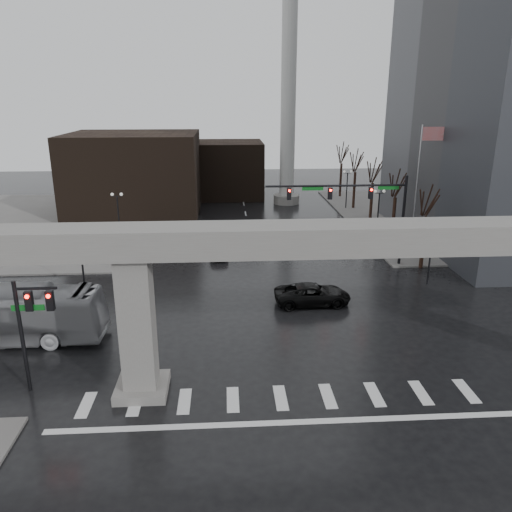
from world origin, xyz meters
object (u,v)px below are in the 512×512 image
object	(u,v)px
pickup_truck	(313,294)
city_bus	(0,315)
signal_mast_arm	(361,201)
far_car	(217,250)

from	to	relation	value
pickup_truck	city_bus	world-z (taller)	city_bus
signal_mast_arm	pickup_truck	size ratio (longest dim) A/B	2.21
signal_mast_arm	city_bus	world-z (taller)	signal_mast_arm
city_bus	far_car	bearing A→B (deg)	-37.88
signal_mast_arm	city_bus	bearing A→B (deg)	-153.47
pickup_truck	far_car	size ratio (longest dim) A/B	1.36
pickup_truck	far_car	bearing A→B (deg)	28.76
signal_mast_arm	city_bus	size ratio (longest dim) A/B	0.98
pickup_truck	far_car	distance (m)	13.50
signal_mast_arm	far_car	xyz separation A→B (m)	(-12.42, 3.34, -5.14)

